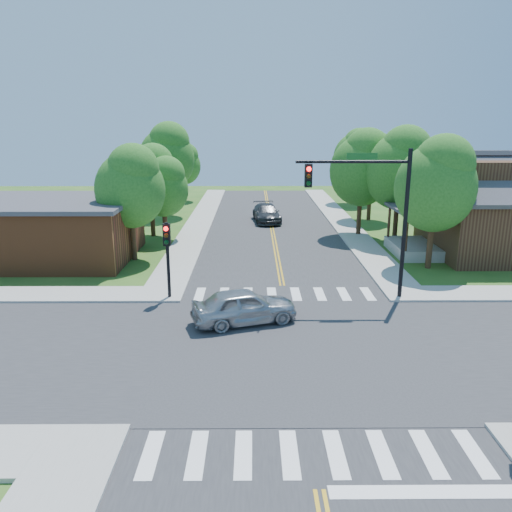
{
  "coord_description": "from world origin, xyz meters",
  "views": [
    {
      "loc": [
        -1.54,
        -17.32,
        8.36
      ],
      "look_at": [
        -1.4,
        5.51,
        2.2
      ],
      "focal_mm": 35.0,
      "sensor_mm": 36.0,
      "label": 1
    }
  ],
  "objects_px": {
    "signal_pole_nw": "(167,246)",
    "car_dgrey": "(267,214)",
    "signal_mast_ne": "(371,200)",
    "car_silver": "(244,307)"
  },
  "relations": [
    {
      "from": "signal_pole_nw",
      "to": "car_dgrey",
      "type": "distance_m",
      "value": 20.12
    },
    {
      "from": "signal_mast_ne",
      "to": "signal_pole_nw",
      "type": "distance_m",
      "value": 9.76
    },
    {
      "from": "signal_pole_nw",
      "to": "car_dgrey",
      "type": "xyz_separation_m",
      "value": [
        5.24,
        19.33,
        -1.92
      ]
    },
    {
      "from": "signal_mast_ne",
      "to": "car_silver",
      "type": "relative_size",
      "value": 1.5
    },
    {
      "from": "signal_pole_nw",
      "to": "car_silver",
      "type": "distance_m",
      "value": 5.13
    },
    {
      "from": "signal_mast_ne",
      "to": "car_dgrey",
      "type": "bearing_deg",
      "value": 102.49
    },
    {
      "from": "signal_mast_ne",
      "to": "car_silver",
      "type": "distance_m",
      "value": 7.74
    },
    {
      "from": "signal_pole_nw",
      "to": "car_silver",
      "type": "height_order",
      "value": "signal_pole_nw"
    },
    {
      "from": "signal_mast_ne",
      "to": "car_silver",
      "type": "height_order",
      "value": "signal_mast_ne"
    },
    {
      "from": "signal_mast_ne",
      "to": "signal_pole_nw",
      "type": "relative_size",
      "value": 1.89
    }
  ]
}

